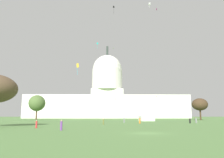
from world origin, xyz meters
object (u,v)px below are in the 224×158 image
at_px(event_tent, 146,114).
at_px(kite_gold_low, 78,66).
at_px(person_black_back_left, 190,121).
at_px(person_orange_near_tent, 140,121).
at_px(tree_east_near, 200,104).
at_px(kite_black_high, 114,8).
at_px(capitol_building, 107,96).
at_px(tree_west_mid, 37,103).
at_px(person_grey_near_tree_east, 196,120).
at_px(person_grey_edge_west, 124,120).
at_px(kite_magenta_high, 157,9).
at_px(kite_turquoise_high, 97,44).
at_px(kite_lime_high, 114,49).
at_px(kite_white_high, 149,4).
at_px(kite_orange_low, 156,96).
at_px(person_olive_near_tree_west, 103,122).
at_px(person_purple_lawn_far_left, 61,125).
at_px(person_red_aisle_center, 36,124).

height_order(event_tent, kite_gold_low, kite_gold_low).
bearing_deg(person_black_back_left, person_orange_near_tent, 59.59).
bearing_deg(person_black_back_left, tree_east_near, -61.67).
bearing_deg(kite_black_high, capitol_building, -86.56).
height_order(tree_west_mid, kite_gold_low, kite_gold_low).
relative_size(person_grey_near_tree_east, person_grey_edge_west, 1.05).
height_order(person_grey_near_tree_east, person_black_back_left, person_grey_near_tree_east).
height_order(capitol_building, tree_east_near, capitol_building).
height_order(capitol_building, kite_magenta_high, capitol_building).
xyz_separation_m(person_black_back_left, kite_black_high, (-22.71, 21.66, 47.95)).
xyz_separation_m(capitol_building, person_grey_edge_west, (5.51, -116.99, -18.31)).
distance_m(kite_turquoise_high, kite_lime_high, 33.02).
relative_size(person_grey_near_tree_east, kite_turquoise_high, 0.42).
distance_m(kite_white_high, kite_black_high, 18.96).
bearing_deg(tree_west_mid, person_orange_near_tent, -50.93).
height_order(tree_west_mid, kite_black_high, kite_black_high).
xyz_separation_m(kite_black_high, kite_lime_high, (2.50, 73.49, 4.14)).
relative_size(kite_black_high, kite_orange_low, 5.25).
distance_m(capitol_building, person_olive_near_tree_west, 133.78).
height_order(person_grey_edge_west, person_orange_near_tent, person_orange_near_tent).
xyz_separation_m(person_orange_near_tent, kite_magenta_high, (12.45, 25.99, 49.07)).
xyz_separation_m(person_grey_near_tree_east, kite_gold_low, (-37.83, -4.98, 16.51)).
relative_size(person_olive_near_tree_west, kite_gold_low, 0.45).
bearing_deg(person_grey_edge_west, kite_orange_low, -126.22).
relative_size(person_black_back_left, kite_lime_high, 0.94).
bearing_deg(person_black_back_left, tree_west_mid, 11.99).
xyz_separation_m(person_purple_lawn_far_left, kite_black_high, (10.18, 53.69, 47.91)).
bearing_deg(kite_lime_high, person_red_aisle_center, 136.52).
bearing_deg(person_red_aisle_center, kite_black_high, 162.04).
bearing_deg(kite_lime_high, person_grey_near_tree_east, 159.64).
height_order(tree_west_mid, kite_white_high, kite_white_high).
xyz_separation_m(tree_west_mid, person_purple_lawn_far_left, (32.84, -92.30, -8.57)).
xyz_separation_m(tree_east_near, person_grey_near_tree_east, (-20.61, -45.26, -7.28)).
distance_m(capitol_building, person_black_back_left, 126.50).
height_order(person_red_aisle_center, kite_gold_low, kite_gold_low).
bearing_deg(kite_lime_high, kite_turquoise_high, 124.84).
bearing_deg(person_grey_near_tree_east, person_orange_near_tent, 90.37).
xyz_separation_m(person_red_aisle_center, kite_black_high, (16.20, 47.08, 47.98)).
relative_size(capitol_building, person_orange_near_tent, 80.64).
xyz_separation_m(capitol_building, person_red_aisle_center, (-13.58, -147.99, -18.40)).
bearing_deg(kite_gold_low, tree_west_mid, 18.36).
height_order(event_tent, kite_turquoise_high, kite_turquoise_high).
distance_m(capitol_building, person_orange_near_tent, 125.68).
height_order(person_olive_near_tree_west, person_black_back_left, person_olive_near_tree_west).
bearing_deg(capitol_building, person_orange_near_tent, -85.54).
distance_m(tree_west_mid, person_red_aisle_center, 90.21).
bearing_deg(person_purple_lawn_far_left, kite_white_high, 42.17).
relative_size(person_grey_near_tree_east, kite_magenta_high, 1.68).
bearing_deg(kite_turquoise_high, person_purple_lawn_far_left, 121.63).
distance_m(event_tent, kite_black_high, 48.21).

